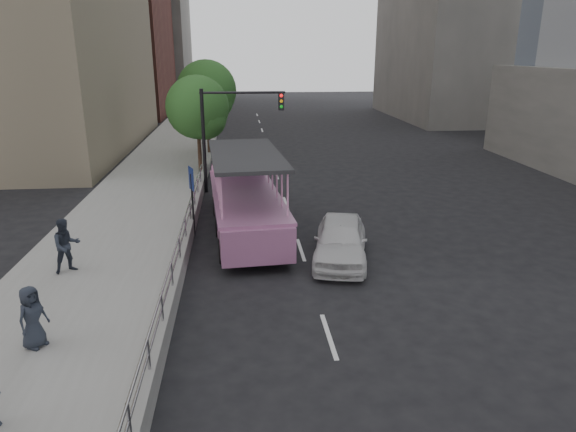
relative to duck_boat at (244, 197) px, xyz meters
name	(u,v)px	position (x,y,z in m)	size (l,w,h in m)	color
ground	(283,301)	(1.01, -6.93, -1.23)	(160.00, 160.00, 0.00)	black
sidewalk	(141,204)	(-4.74, 3.07, -1.08)	(5.50, 80.00, 0.30)	#9D9D98
kerb_wall	(180,263)	(-2.11, -4.93, -0.75)	(0.24, 30.00, 0.36)	gray
guardrail	(179,244)	(-2.11, -4.93, -0.09)	(0.07, 22.00, 0.71)	#A4A3A8
duck_boat	(244,197)	(0.00, 0.00, 0.00)	(3.19, 10.16, 3.32)	black
car	(341,240)	(3.26, -4.02, -0.49)	(1.77, 4.38, 1.49)	silver
pedestrian_mid	(66,245)	(-5.57, -4.81, -0.06)	(0.85, 0.66, 1.74)	#282E3B
pedestrian_far	(32,317)	(-5.01, -9.20, -0.17)	(0.75, 0.49, 1.53)	#282E3B
parking_sign	(192,193)	(-1.98, -0.98, 0.49)	(0.24, 0.58, 2.74)	black
traffic_signal	(227,124)	(-0.69, 5.57, 2.27)	(4.20, 0.32, 5.20)	black
street_tree_near	(199,110)	(-2.29, 9.00, 2.59)	(3.52, 3.52, 5.72)	#3D271C
street_tree_far	(208,93)	(-2.09, 15.00, 3.07)	(3.97, 3.97, 6.45)	#3D271C
midrise_stone_b	(128,28)	(-14.99, 57.07, 8.77)	(16.00, 14.00, 20.00)	gray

